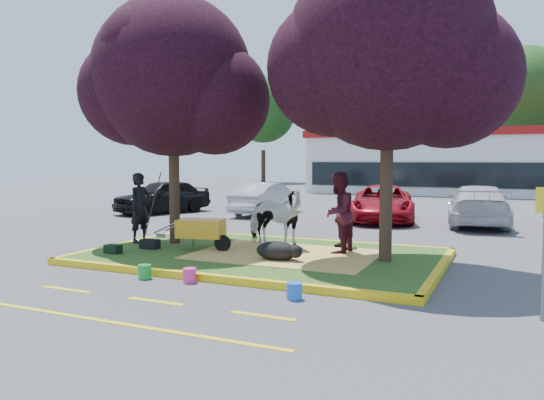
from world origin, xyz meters
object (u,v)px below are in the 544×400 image
at_px(cow, 274,218).
at_px(car_black, 162,196).
at_px(car_silver, 266,199).
at_px(handler, 140,208).
at_px(bucket_pink, 190,275).
at_px(wheelbarrow, 201,229).
at_px(calf, 277,251).
at_px(bucket_green, 145,272).
at_px(bucket_blue, 294,291).

bearing_deg(cow, car_black, 60.67).
distance_m(cow, car_silver, 9.29).
distance_m(handler, car_black, 9.38).
relative_size(bucket_pink, car_black, 0.06).
height_order(cow, handler, handler).
relative_size(wheelbarrow, car_silver, 0.47).
bearing_deg(wheelbarrow, cow, 26.52).
bearing_deg(car_black, handler, -37.19).
xyz_separation_m(wheelbarrow, car_black, (-7.18, 8.24, 0.08)).
bearing_deg(calf, cow, 135.62).
xyz_separation_m(cow, car_black, (-8.61, 7.04, -0.15)).
xyz_separation_m(bucket_green, car_silver, (-3.01, 12.18, 0.56)).
xyz_separation_m(calf, handler, (-4.39, 0.83, 0.73)).
bearing_deg(cow, bucket_green, 173.98).
height_order(wheelbarrow, car_black, car_black).
bearing_deg(bucket_pink, car_silver, 108.36).
bearing_deg(car_silver, cow, 118.00).
bearing_deg(wheelbarrow, car_black, 117.71).
distance_m(bucket_blue, car_black, 15.52).
relative_size(bucket_green, car_black, 0.06).
xyz_separation_m(bucket_pink, car_black, (-8.51, 10.80, 0.61)).
height_order(cow, bucket_green, cow).
height_order(wheelbarrow, car_silver, car_silver).
distance_m(bucket_green, bucket_blue, 3.32).
bearing_deg(wheelbarrow, handler, 157.60).
bearing_deg(calf, bucket_blue, -40.61).
xyz_separation_m(calf, car_black, (-9.44, 8.73, 0.39)).
distance_m(bucket_pink, car_black, 13.76).
height_order(cow, bucket_pink, cow).
relative_size(wheelbarrow, bucket_blue, 6.95).
distance_m(cow, wheelbarrow, 1.88).
relative_size(bucket_blue, car_black, 0.07).
xyz_separation_m(wheelbarrow, bucket_blue, (3.64, -2.87, -0.53)).
height_order(bucket_green, bucket_pink, bucket_green).
bearing_deg(handler, calf, -93.09).
height_order(cow, calf, cow).
bearing_deg(bucket_green, car_black, 124.55).
bearing_deg(bucket_pink, bucket_green, -174.50).
xyz_separation_m(cow, wheelbarrow, (-1.43, -1.19, -0.23)).
xyz_separation_m(handler, bucket_blue, (5.78, -3.21, -0.94)).
height_order(calf, handler, handler).
bearing_deg(car_black, calf, -22.50).
relative_size(cow, wheelbarrow, 0.88).
relative_size(calf, wheelbarrow, 0.49).
height_order(handler, bucket_green, handler).
relative_size(calf, bucket_blue, 3.38).
distance_m(handler, car_silver, 9.21).
relative_size(calf, bucket_green, 3.45).
relative_size(wheelbarrow, bucket_pink, 7.14).
height_order(bucket_green, car_black, car_black).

